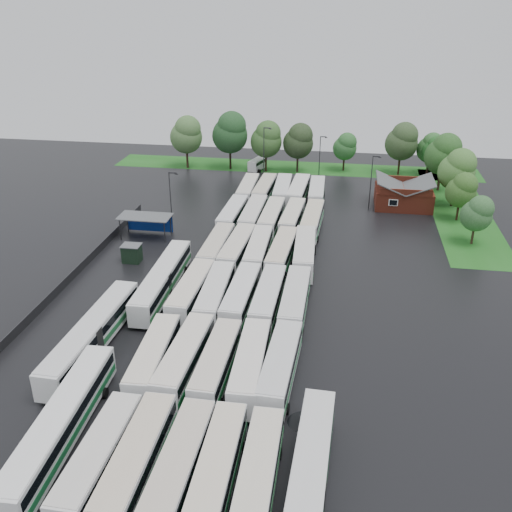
# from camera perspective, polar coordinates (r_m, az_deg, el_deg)

# --- Properties ---
(ground) EXTENTS (160.00, 160.00, 0.00)m
(ground) POSITION_cam_1_polar(r_m,az_deg,el_deg) (69.28, -3.23, -5.90)
(ground) COLOR black
(ground) RESTS_ON ground
(brick_building) EXTENTS (10.07, 8.60, 5.39)m
(brick_building) POSITION_cam_1_polar(r_m,az_deg,el_deg) (106.77, 14.51, 5.78)
(brick_building) COLOR maroon
(brick_building) RESTS_ON ground
(wash_shed) EXTENTS (8.20, 4.20, 3.58)m
(wash_shed) POSITION_cam_1_polar(r_m,az_deg,el_deg) (91.60, -10.95, 3.69)
(wash_shed) COLOR #2D2D30
(wash_shed) RESTS_ON ground
(utility_hut) EXTENTS (2.70, 2.20, 2.62)m
(utility_hut) POSITION_cam_1_polar(r_m,az_deg,el_deg) (83.80, -12.32, 0.27)
(utility_hut) COLOR black
(utility_hut) RESTS_ON ground
(grass_strip_north) EXTENTS (80.00, 10.00, 0.01)m
(grass_strip_north) POSITION_cam_1_polar(r_m,az_deg,el_deg) (128.33, 3.80, 8.83)
(grass_strip_north) COLOR #1D5F19
(grass_strip_north) RESTS_ON ground
(grass_strip_east) EXTENTS (10.00, 50.00, 0.01)m
(grass_strip_east) POSITION_cam_1_polar(r_m,az_deg,el_deg) (108.86, 19.65, 4.43)
(grass_strip_east) COLOR #1D5F19
(grass_strip_east) RESTS_ON ground
(west_fence) EXTENTS (0.10, 50.00, 1.20)m
(west_fence) POSITION_cam_1_polar(r_m,az_deg,el_deg) (82.66, -17.27, -1.22)
(west_fence) COLOR #2D2D30
(west_fence) RESTS_ON ground
(bus_r0c0) EXTENTS (2.85, 12.76, 3.54)m
(bus_r0c0) POSITION_cam_1_polar(r_m,az_deg,el_deg) (49.39, -15.42, -18.92)
(bus_r0c0) COLOR silver
(bus_r0c0) RESTS_ON ground
(bus_r0c1) EXTENTS (2.86, 13.14, 3.65)m
(bus_r0c1) POSITION_cam_1_polar(r_m,az_deg,el_deg) (48.42, -11.86, -19.44)
(bus_r0c1) COLOR silver
(bus_r0c1) RESTS_ON ground
(bus_r0c2) EXTENTS (2.90, 12.96, 3.60)m
(bus_r0c2) POSITION_cam_1_polar(r_m,az_deg,el_deg) (47.45, -7.70, -20.23)
(bus_r0c2) COLOR silver
(bus_r0c2) RESTS_ON ground
(bus_r0c3) EXTENTS (2.82, 12.57, 3.49)m
(bus_r0c3) POSITION_cam_1_polar(r_m,az_deg,el_deg) (47.12, -3.90, -20.52)
(bus_r0c3) COLOR silver
(bus_r0c3) RESTS_ON ground
(bus_r0c4) EXTENTS (2.78, 12.47, 3.46)m
(bus_r0c4) POSITION_cam_1_polar(r_m,az_deg,el_deg) (46.63, 0.25, -21.09)
(bus_r0c4) COLOR silver
(bus_r0c4) RESTS_ON ground
(bus_r1c0) EXTENTS (3.28, 12.67, 3.49)m
(bus_r1c0) POSITION_cam_1_polar(r_m,az_deg,el_deg) (59.26, -10.20, -10.00)
(bus_r1c0) COLOR silver
(bus_r1c0) RESTS_ON ground
(bus_r1c1) EXTENTS (3.20, 13.15, 3.64)m
(bus_r1c1) POSITION_cam_1_polar(r_m,az_deg,el_deg) (58.52, -7.15, -10.17)
(bus_r1c1) COLOR silver
(bus_r1c1) RESTS_ON ground
(bus_r1c2) EXTENTS (2.84, 12.64, 3.51)m
(bus_r1c2) POSITION_cam_1_polar(r_m,az_deg,el_deg) (57.66, -3.97, -10.70)
(bus_r1c2) COLOR silver
(bus_r1c2) RESTS_ON ground
(bus_r1c3) EXTENTS (3.14, 12.99, 3.59)m
(bus_r1c3) POSITION_cam_1_polar(r_m,az_deg,el_deg) (57.25, -0.58, -10.86)
(bus_r1c3) COLOR silver
(bus_r1c3) RESTS_ON ground
(bus_r1c4) EXTENTS (3.24, 13.08, 3.62)m
(bus_r1c4) POSITION_cam_1_polar(r_m,az_deg,el_deg) (57.00, 2.42, -11.06)
(bus_r1c4) COLOR silver
(bus_r1c4) RESTS_ON ground
(bus_r2c0) EXTENTS (3.08, 13.03, 3.61)m
(bus_r2c0) POSITION_cam_1_polar(r_m,az_deg,el_deg) (70.55, -6.48, -3.57)
(bus_r2c0) COLOR silver
(bus_r2c0) RESTS_ON ground
(bus_r2c1) EXTENTS (3.17, 13.06, 3.61)m
(bus_r2c1) POSITION_cam_1_polar(r_m,az_deg,el_deg) (69.52, -4.11, -3.92)
(bus_r2c1) COLOR silver
(bus_r2c1) RESTS_ON ground
(bus_r2c2) EXTENTS (2.99, 12.97, 3.60)m
(bus_r2c2) POSITION_cam_1_polar(r_m,az_deg,el_deg) (69.16, -1.50, -4.04)
(bus_r2c2) COLOR silver
(bus_r2c2) RESTS_ON ground
(bus_r2c3) EXTENTS (2.92, 13.00, 3.61)m
(bus_r2c3) POSITION_cam_1_polar(r_m,az_deg,el_deg) (68.58, 1.21, -4.29)
(bus_r2c3) COLOR silver
(bus_r2c3) RESTS_ON ground
(bus_r2c4) EXTENTS (2.80, 13.14, 3.66)m
(bus_r2c4) POSITION_cam_1_polar(r_m,az_deg,el_deg) (68.19, 3.92, -4.51)
(bus_r2c4) COLOR silver
(bus_r2c4) RESTS_ON ground
(bus_r3c0) EXTENTS (2.89, 12.75, 3.54)m
(bus_r3c0) POSITION_cam_1_polar(r_m,az_deg,el_deg) (82.11, -3.97, 0.77)
(bus_r3c0) COLOR silver
(bus_r3c0) RESTS_ON ground
(bus_r3c1) EXTENTS (3.35, 13.11, 3.62)m
(bus_r3c1) POSITION_cam_1_polar(r_m,az_deg,el_deg) (81.43, -1.90, 0.64)
(bus_r3c1) COLOR silver
(bus_r3c1) RESTS_ON ground
(bus_r3c2) EXTENTS (2.92, 12.73, 3.53)m
(bus_r3c2) POSITION_cam_1_polar(r_m,az_deg,el_deg) (81.06, 0.23, 0.50)
(bus_r3c2) COLOR silver
(bus_r3c2) RESTS_ON ground
(bus_r3c3) EXTENTS (3.34, 12.97, 3.58)m
(bus_r3c3) POSITION_cam_1_polar(r_m,az_deg,el_deg) (80.50, 2.58, 0.31)
(bus_r3c3) COLOR silver
(bus_r3c3) RESTS_ON ground
(bus_r3c4) EXTENTS (3.37, 13.29, 3.67)m
(bus_r3c4) POSITION_cam_1_polar(r_m,az_deg,el_deg) (80.57, 4.87, 0.31)
(bus_r3c4) COLOR silver
(bus_r3c4) RESTS_ON ground
(bus_r4c0) EXTENTS (3.06, 12.80, 3.54)m
(bus_r4c0) POSITION_cam_1_polar(r_m,az_deg,el_deg) (94.25, -2.35, 4.08)
(bus_r4c0) COLOR silver
(bus_r4c0) RESTS_ON ground
(bus_r4c1) EXTENTS (2.93, 13.08, 3.63)m
(bus_r4c1) POSITION_cam_1_polar(r_m,az_deg,el_deg) (93.85, -0.29, 4.04)
(bus_r4c1) COLOR silver
(bus_r4c1) RESTS_ON ground
(bus_r4c2) EXTENTS (2.98, 12.82, 3.55)m
(bus_r4c2) POSITION_cam_1_polar(r_m,az_deg,el_deg) (93.15, 1.57, 3.83)
(bus_r4c2) COLOR silver
(bus_r4c2) RESTS_ON ground
(bus_r4c3) EXTENTS (3.29, 12.67, 3.49)m
(bus_r4c3) POSITION_cam_1_polar(r_m,az_deg,el_deg) (93.11, 3.65, 3.76)
(bus_r4c3) COLOR silver
(bus_r4c3) RESTS_ON ground
(bus_r4c4) EXTENTS (3.16, 12.76, 3.53)m
(bus_r4c4) POSITION_cam_1_polar(r_m,az_deg,el_deg) (92.50, 5.64, 3.55)
(bus_r4c4) COLOR silver
(bus_r4c4) RESTS_ON ground
(bus_r5c0) EXTENTS (2.88, 12.56, 3.48)m
(bus_r5c0) POSITION_cam_1_polar(r_m,az_deg,el_deg) (106.64, -0.82, 6.59)
(bus_r5c0) COLOR silver
(bus_r5c0) RESTS_ON ground
(bus_r5c1) EXTENTS (3.07, 12.57, 3.48)m
(bus_r5c1) POSITION_cam_1_polar(r_m,az_deg,el_deg) (106.65, 0.86, 6.59)
(bus_r5c1) COLOR silver
(bus_r5c1) RESTS_ON ground
(bus_r5c2) EXTENTS (3.16, 12.92, 3.57)m
(bus_r5c2) POSITION_cam_1_polar(r_m,az_deg,el_deg) (106.06, 2.66, 6.49)
(bus_r5c2) COLOR silver
(bus_r5c2) RESTS_ON ground
(bus_r5c3) EXTENTS (3.29, 13.25, 3.66)m
(bus_r5c3) POSITION_cam_1_polar(r_m,az_deg,el_deg) (105.70, 4.27, 6.41)
(bus_r5c3) COLOR silver
(bus_r5c3) RESTS_ON ground
(bus_r5c4) EXTENTS (2.95, 12.55, 3.48)m
(bus_r5c4) POSITION_cam_1_polar(r_m,az_deg,el_deg) (105.67, 6.08, 6.27)
(bus_r5c4) COLOR silver
(bus_r5c4) RESTS_ON ground
(artic_bus_west_a) EXTENTS (3.47, 19.38, 3.58)m
(artic_bus_west_a) POSITION_cam_1_polar(r_m,az_deg,el_deg) (53.34, -18.93, -15.57)
(artic_bus_west_a) COLOR silver
(artic_bus_west_a) RESTS_ON ground
(artic_bus_west_b) EXTENTS (2.95, 19.00, 3.52)m
(artic_bus_west_b) POSITION_cam_1_polar(r_m,az_deg,el_deg) (74.02, -9.35, -2.35)
(artic_bus_west_b) COLOR silver
(artic_bus_west_b) RESTS_ON ground
(artic_bus_west_c) EXTENTS (3.42, 19.56, 3.62)m
(artic_bus_west_c) POSITION_cam_1_polar(r_m,az_deg,el_deg) (64.25, -16.06, -7.55)
(artic_bus_west_c) COLOR silver
(artic_bus_west_c) RESTS_ON ground
(artic_bus_east) EXTENTS (3.28, 19.03, 3.52)m
(artic_bus_east) POSITION_cam_1_polar(r_m,az_deg,el_deg) (46.12, 5.25, -21.80)
(artic_bus_east) COLOR silver
(artic_bus_east) RESTS_ON ground
(minibus) EXTENTS (3.50, 5.79, 2.38)m
(minibus) POSITION_cam_1_polar(r_m,az_deg,el_deg) (125.92, 0.12, 9.19)
(minibus) COLOR white
(minibus) RESTS_ON ground
(tree_north_0) EXTENTS (6.99, 6.99, 11.58)m
(tree_north_0) POSITION_cam_1_polar(r_m,az_deg,el_deg) (126.81, -6.95, 11.98)
(tree_north_0) COLOR #39251A
(tree_north_0) RESTS_ON ground
(tree_north_1) EXTENTS (7.65, 7.65, 12.67)m
(tree_north_1) POSITION_cam_1_polar(r_m,az_deg,el_deg) (124.93, -2.57, 12.27)
(tree_north_1) COLOR black
(tree_north_1) RESTS_ON ground
(tree_north_2) EXTENTS (6.69, 6.69, 11.08)m
(tree_north_2) POSITION_cam_1_polar(r_m,az_deg,el_deg) (123.27, 1.09, 11.63)
(tree_north_2) COLOR black
(tree_north_2) RESTS_ON ground
(tree_north_3) EXTENTS (6.44, 6.44, 10.67)m
(tree_north_3) POSITION_cam_1_polar(r_m,az_deg,el_deg) (123.13, 4.31, 11.43)
(tree_north_3) COLOR #30251A
(tree_north_3) RESTS_ON ground
(tree_north_4) EXTENTS (5.07, 5.07, 8.40)m
(tree_north_4) POSITION_cam_1_polar(r_m,az_deg,el_deg) (125.68, 8.94, 10.79)
(tree_north_4) COLOR black
(tree_north_4) RESTS_ON ground
(tree_north_5) EXTENTS (6.79, 6.79, 11.25)m
(tree_north_5) POSITION_cam_1_polar(r_m,az_deg,el_deg) (124.68, 14.43, 11.07)
(tree_north_5) COLOR #352515
(tree_north_5) RESTS_ON ground
(tree_north_6) EXTENTS (5.45, 5.45, 9.03)m
(tree_north_6) POSITION_cam_1_polar(r_m,az_deg,el_deg) (126.82, 17.08, 10.32)
(tree_north_6) COLOR black
(tree_north_6) RESTS_ON ground
(tree_east_0) EXTENTS (4.79, 4.79, 7.93)m
(tree_east_0) POSITION_cam_1_polar(r_m,az_deg,el_deg) (92.51, 21.30, 4.01)
(tree_east_0) COLOR #37271A
(tree_east_0) RESTS_ON ground
(tree_east_1) EXTENTS (5.12, 5.12, 8.48)m
(tree_east_1) POSITION_cam_1_polar(r_m,az_deg,el_deg) (101.64, 19.92, 6.25)
(tree_east_1) COLOR #322013
(tree_east_1) RESTS_ON ground
(tree_east_2) EXTENTS (6.52, 6.52, 10.79)m
(tree_east_2) POSITION_cam_1_polar(r_m,az_deg,el_deg) (107.96, 19.55, 8.17)
(tree_east_2) COLOR black
(tree_east_2) RESTS_ON ground
(tree_east_3) EXTENTS (6.89, 6.89, 11.41)m
(tree_east_3) POSITION_cam_1_polar(r_m,az_deg,el_deg) (116.21, 18.28, 9.68)
(tree_east_3) COLOR #362319
(tree_east_3) RESTS_ON ground
(tree_east_4) EXTENTS (5.37, 5.37, 8.89)m
(tree_east_4) POSITION_cam_1_polar(r_m,az_deg,el_deg) (124.98, 17.52, 10.02)
(tree_east_4) COLOR #38281A
(tree_east_4) RESTS_ON ground
(lamp_post_ne) EXTENTS (1.49, 0.29, 9.69)m
(lamp_post_ne) POSITION_cam_1_polar(r_m,az_deg,el_deg) (103.20, 11.52, 7.62)
(lamp_post_ne) COLOR #2D2D30
(lamp_post_ne) RESTS_ON ground
(lamp_post_nw) EXTENTS (1.56, 0.30, 10.15)m
(lamp_post_nw) POSITION_cam_1_polar(r_m,az_deg,el_deg) (91.28, -8.46, 5.75)
(lamp_post_nw) COLOR #2D2D30
(lamp_post_nw) RESTS_ON ground
(lamp_post_back_w) EXTENTS (1.66, 0.32, 10.76)m
(lamp_post_back_w) POSITION_cam_1_polar(r_m,az_deg,el_deg) (118.17, 0.86, 10.61)
(lamp_post_back_w) COLOR #2D2D30
(lamp_post_back_w) RESTS_ON ground
(lamp_post_back_e) EXTENTS (1.42, 0.28, 9.25)m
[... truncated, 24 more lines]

